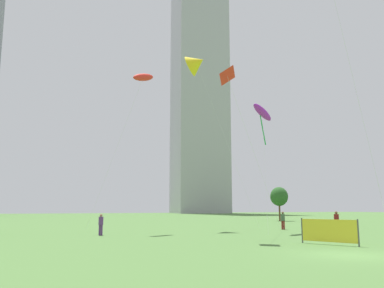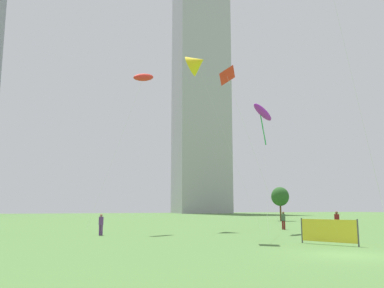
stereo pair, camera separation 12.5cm
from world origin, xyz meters
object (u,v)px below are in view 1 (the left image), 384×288
at_px(kite_flying_1, 262,113).
at_px(distant_highrise_0, 199,77).
at_px(kite_flying_4, 228,77).
at_px(event_banner, 329,231).
at_px(person_standing_2, 283,219).
at_px(kite_flying_2, 196,63).
at_px(person_standing_1, 337,220).
at_px(kite_flying_3, 143,77).
at_px(park_tree_2, 279,197).
at_px(person_standing_3, 101,223).

bearing_deg(kite_flying_1, distant_highrise_0, 68.36).
height_order(kite_flying_4, event_banner, kite_flying_4).
xyz_separation_m(person_standing_2, kite_flying_1, (-3.54, -2.29, 9.80)).
relative_size(kite_flying_2, distant_highrise_0, 0.18).
height_order(person_standing_1, kite_flying_4, kite_flying_4).
xyz_separation_m(person_standing_2, kite_flying_3, (-13.66, 2.36, 13.28)).
bearing_deg(person_standing_2, kite_flying_3, 33.02).
relative_size(kite_flying_3, event_banner, 4.68).
relative_size(distant_highrise_0, event_banner, 33.55).
bearing_deg(kite_flying_3, park_tree_2, 33.39).
xyz_separation_m(kite_flying_2, kite_flying_3, (-6.61, -2.44, -3.23)).
xyz_separation_m(kite_flying_3, event_banner, (6.41, -16.66, -13.48)).
bearing_deg(kite_flying_1, event_banner, -107.13).
distance_m(kite_flying_3, kite_flying_4, 11.52).
height_order(person_standing_1, kite_flying_2, kite_flying_2).
bearing_deg(distant_highrise_0, event_banner, -102.08).
bearing_deg(kite_flying_4, kite_flying_3, 106.57).
height_order(person_standing_1, kite_flying_3, kite_flying_3).
xyz_separation_m(kite_flying_3, distant_highrise_0, (53.77, 105.38, 39.61)).
bearing_deg(kite_flying_4, person_standing_1, 9.81).
xyz_separation_m(distant_highrise_0, event_banner, (-47.36, -122.04, -53.09)).
xyz_separation_m(person_standing_1, park_tree_2, (14.05, 27.52, 2.81)).
bearing_deg(kite_flying_3, person_standing_2, -9.79).
bearing_deg(park_tree_2, kite_flying_2, -143.26).
xyz_separation_m(kite_flying_2, kite_flying_4, (-3.43, -13.14, -6.09)).
distance_m(kite_flying_2, distant_highrise_0, 118.92).
bearing_deg(distant_highrise_0, kite_flying_4, -104.42).
relative_size(person_standing_2, event_banner, 0.54).
relative_size(kite_flying_4, event_banner, 3.73).
bearing_deg(kite_flying_4, park_tree_2, 49.36).
relative_size(person_standing_1, person_standing_2, 1.05).
bearing_deg(park_tree_2, person_standing_2, -125.03).
relative_size(person_standing_1, kite_flying_4, 0.15).
relative_size(person_standing_2, park_tree_2, 0.32).
bearing_deg(person_standing_1, kite_flying_3, 16.26).
xyz_separation_m(kite_flying_3, kite_flying_4, (3.18, -10.70, -2.86)).
xyz_separation_m(person_standing_1, distant_highrise_0, (39.35, 114.13, 52.83)).
bearing_deg(park_tree_2, distant_highrise_0, 73.71).
bearing_deg(kite_flying_2, park_tree_2, 36.74).
bearing_deg(park_tree_2, event_banner, -121.91).
height_order(person_standing_2, person_standing_3, person_standing_2).
distance_m(person_standing_2, event_banner, 16.03).
height_order(person_standing_1, kite_flying_1, kite_flying_1).
distance_m(kite_flying_2, event_banner, 25.38).
xyz_separation_m(kite_flying_3, park_tree_2, (28.47, 18.76, -10.42)).
bearing_deg(kite_flying_1, person_standing_1, -43.69).
bearing_deg(event_banner, person_standing_2, 63.13).
height_order(kite_flying_1, event_banner, kite_flying_1).
distance_m(person_standing_2, kite_flying_1, 10.67).
height_order(kite_flying_2, kite_flying_4, kite_flying_2).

